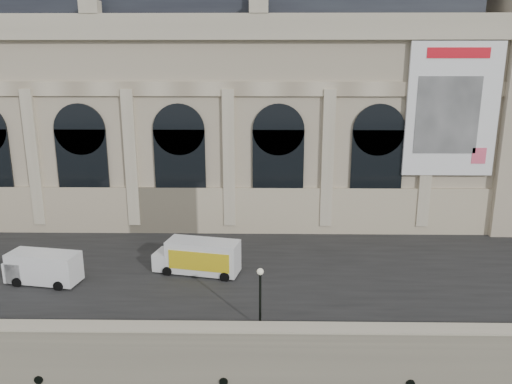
% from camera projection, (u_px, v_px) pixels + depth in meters
% --- Properties ---
extents(quay, '(160.00, 70.00, 6.00)m').
position_uv_depth(quay, '(229.00, 222.00, 66.17)').
color(quay, gray).
rests_on(quay, ground).
extents(street, '(160.00, 24.00, 0.06)m').
position_uv_depth(street, '(213.00, 262.00, 45.09)').
color(street, '#2D2D2D').
rests_on(street, quay).
extents(parapet, '(160.00, 1.40, 1.21)m').
position_uv_depth(parapet, '(192.00, 334.00, 31.98)').
color(parapet, gray).
rests_on(parapet, quay).
extents(museum, '(69.00, 18.70, 29.10)m').
position_uv_depth(museum, '(174.00, 96.00, 58.04)').
color(museum, '#B7A78D').
rests_on(museum, quay).
extents(van_c, '(6.20, 3.19, 2.63)m').
position_uv_depth(van_c, '(40.00, 267.00, 40.58)').
color(van_c, white).
rests_on(van_c, quay).
extents(box_truck, '(7.61, 3.81, 2.94)m').
position_uv_depth(box_truck, '(199.00, 257.00, 42.43)').
color(box_truck, white).
rests_on(box_truck, quay).
extents(lamp_right, '(0.45, 0.45, 4.41)m').
position_uv_depth(lamp_right, '(260.00, 299.00, 33.30)').
color(lamp_right, black).
rests_on(lamp_right, quay).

